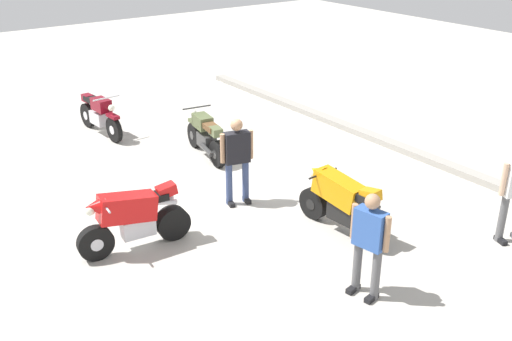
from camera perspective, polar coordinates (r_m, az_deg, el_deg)
The scene contains 8 objects.
ground_plane at distance 12.36m, azimuth -3.95°, elevation -1.37°, with size 40.00×40.00×0.00m, color #B7B2A8.
curb_edge at distance 15.07m, azimuth 11.01°, elevation 3.30°, with size 14.00×0.30×0.15m, color #9C978F.
motorcycle_orange_sportbike at distance 10.43m, azimuth 8.27°, elevation -2.97°, with size 1.96×0.70×1.14m.
motorcycle_olive_vintage at distance 13.63m, azimuth -4.89°, elevation 3.29°, with size 1.95×0.75×1.07m.
motorcycle_maroon_cruiser at distance 15.49m, azimuth -14.89°, elevation 5.26°, with size 2.09×0.70×1.09m.
motorcycle_red_sportbike at distance 10.02m, azimuth -11.78°, elevation -4.45°, with size 0.70×1.96×1.14m.
person_in_blue_shirt at distance 8.66m, azimuth 10.88°, elevation -6.54°, with size 0.65×0.38×1.66m.
person_in_black_shirt at distance 11.20m, azimuth -1.85°, elevation 1.45°, with size 0.40×0.66×1.73m.
Camera 1 is at (9.52, -5.85, 5.27)m, focal length 41.36 mm.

